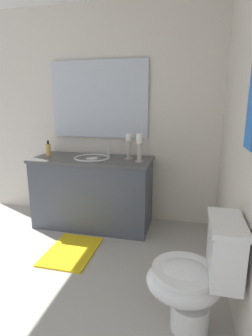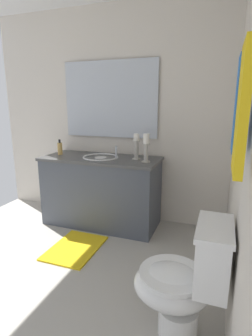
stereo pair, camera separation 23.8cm
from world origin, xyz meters
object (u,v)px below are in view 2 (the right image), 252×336
(sink_basin, at_px, (101,161))
(towel_near_vanity, at_px, (239,105))
(vanity_cabinet, at_px, (101,191))
(mirror, at_px, (110,100))
(candle_holder_short, at_px, (136,146))
(candle_holder_tall, at_px, (146,147))
(towel_bar, at_px, (251,54))
(towel_center, at_px, (242,110))
(toilet, at_px, (183,282))
(bath_mat, at_px, (75,248))
(soap_bottle, at_px, (60,148))

(sink_basin, bearing_deg, towel_near_vanity, 44.16)
(vanity_cabinet, relative_size, mirror, 1.16)
(candle_holder_short, bearing_deg, candle_holder_tall, 52.70)
(candle_holder_tall, distance_m, towel_bar, 1.75)
(candle_holder_short, bearing_deg, towel_center, 28.48)
(towel_bar, height_order, towel_center, towel_center)
(towel_bar, bearing_deg, towel_near_vanity, -172.84)
(toilet, bearing_deg, bath_mat, -119.82)
(mirror, bearing_deg, towel_bar, 36.91)
(sink_basin, distance_m, toilet, 1.73)
(soap_bottle, relative_size, towel_bar, 0.31)
(towel_bar, height_order, towel_near_vanity, towel_near_vanity)
(towel_near_vanity, distance_m, towel_center, 0.29)
(candle_holder_tall, height_order, towel_bar, towel_bar)
(candle_holder_short, height_order, bath_mat, candle_holder_short)
(sink_basin, height_order, towel_bar, towel_bar)
(vanity_cabinet, bearing_deg, sink_basin, 90.00)
(towel_near_vanity, bearing_deg, soap_bottle, -126.22)
(candle_holder_short, relative_size, towel_center, 0.63)
(sink_basin, relative_size, candle_holder_short, 1.45)
(bath_mat, bearing_deg, towel_bar, 56.77)
(candle_holder_tall, bearing_deg, towel_bar, 28.96)
(mirror, bearing_deg, toilet, 35.86)
(toilet, xyz_separation_m, towel_bar, (0.24, 0.22, 1.19))
(candle_holder_tall, xyz_separation_m, soap_bottle, (-0.06, -1.07, -0.08))
(mirror, bearing_deg, vanity_cabinet, -0.01)
(toilet, relative_size, towel_center, 1.70)
(mirror, distance_m, candle_holder_short, 0.68)
(towel_near_vanity, relative_size, bath_mat, 0.69)
(soap_bottle, xyz_separation_m, towel_near_vanity, (1.35, 1.84, 0.51))
(towel_near_vanity, bearing_deg, candle_holder_short, -146.81)
(bath_mat, bearing_deg, candle_holder_short, 148.30)
(sink_basin, xyz_separation_m, candle_holder_tall, (0.07, 0.54, 0.19))
(sink_basin, distance_m, towel_near_vanity, 1.99)
(sink_basin, bearing_deg, towel_bar, 41.69)
(mirror, distance_m, towel_bar, 2.23)
(soap_bottle, height_order, bath_mat, soap_bottle)
(candle_holder_tall, bearing_deg, bath_mat, -44.35)
(candle_holder_short, bearing_deg, mirror, -120.84)
(mirror, bearing_deg, towel_center, 34.45)
(vanity_cabinet, xyz_separation_m, candle_holder_tall, (0.07, 0.54, 0.55))
(toilet, bearing_deg, vanity_cabinet, -138.56)
(soap_bottle, distance_m, towel_center, 2.52)
(sink_basin, bearing_deg, towel_center, 38.73)
(soap_bottle, distance_m, towel_bar, 2.49)
(candle_holder_short, relative_size, bath_mat, 0.46)
(toilet, bearing_deg, sink_basin, -138.59)
(soap_bottle, height_order, towel_center, towel_center)
(towel_center, bearing_deg, vanity_cabinet, -141.25)
(towel_center, bearing_deg, bath_mat, -127.69)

